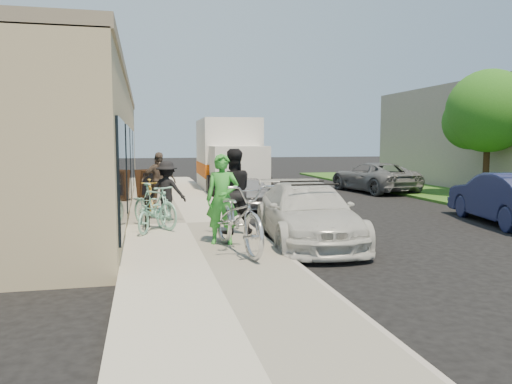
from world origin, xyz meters
TOP-DOWN VIEW (x-y plane):
  - ground at (0.00, 0.00)m, footprint 120.00×120.00m
  - sidewalk at (-2.00, 3.00)m, footprint 3.00×34.00m
  - curb at (-0.45, 3.00)m, footprint 0.12×34.00m
  - storefront at (-5.24, 7.99)m, footprint 3.60×20.00m
  - bike_rack at (-3.00, 2.23)m, footprint 0.12×0.57m
  - sandwich_board at (-2.94, 8.34)m, footprint 0.87×0.88m
  - sedan_white at (0.50, 0.53)m, footprint 2.28×4.74m
  - sedan_silver at (0.50, 6.63)m, footprint 1.34×3.16m
  - moving_truck at (0.80, 12.62)m, footprint 2.67×6.77m
  - far_car_blue at (6.71, 1.78)m, footprint 2.31×4.56m
  - far_car_gray at (7.08, 10.74)m, footprint 2.80×5.01m
  - median_tree at (10.31, 7.45)m, footprint 3.27×3.27m
  - tandem_bike at (-1.29, -0.64)m, footprint 1.29×2.67m
  - woman_rider at (-1.48, 0.14)m, footprint 0.78×0.62m
  - man_standing at (-1.07, 1.26)m, footprint 0.96×0.75m
  - cruiser_bike_a at (-2.82, 2.39)m, footprint 1.43×1.82m
  - cruiser_bike_b at (-2.86, 1.95)m, footprint 1.17×1.70m
  - cruiser_bike_c at (-2.90, 4.74)m, footprint 0.50×1.71m
  - bystander_a at (-2.46, 3.57)m, footprint 1.19×0.97m
  - bystander_b at (-2.62, 5.41)m, footprint 1.12×0.63m

SIDE VIEW (x-z plane):
  - ground at x=0.00m, z-range 0.00..0.00m
  - curb at x=-0.45m, z-range 0.00..0.13m
  - sidewalk at x=-2.00m, z-range 0.00..0.15m
  - sedan_silver at x=0.50m, z-range 0.00..1.07m
  - cruiser_bike_b at x=-2.86m, z-range 0.15..0.99m
  - bike_rack at x=-3.00m, z-range 0.23..1.05m
  - cruiser_bike_c at x=-2.90m, z-range 0.15..1.17m
  - far_car_gray at x=7.08m, z-range 0.00..1.33m
  - sedan_white at x=0.50m, z-range -0.02..1.35m
  - cruiser_bike_a at x=-2.82m, z-range 0.15..1.25m
  - sandwich_board at x=-2.94m, z-range 0.16..1.26m
  - far_car_blue at x=6.71m, z-range 0.00..1.43m
  - tandem_bike at x=-1.29m, z-range 0.15..1.49m
  - bystander_a at x=-2.46m, z-range 0.15..1.75m
  - bystander_b at x=-2.62m, z-range 0.15..1.95m
  - woman_rider at x=-1.48m, z-range 0.15..2.02m
  - man_standing at x=-1.07m, z-range 0.15..2.11m
  - moving_truck at x=0.80m, z-range -0.18..3.11m
  - storefront at x=-5.24m, z-range 0.01..4.24m
  - median_tree at x=10.31m, z-range 0.83..5.84m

